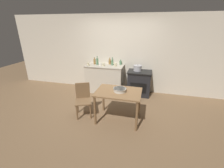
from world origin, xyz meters
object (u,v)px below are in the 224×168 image
bottle_center_left (110,62)px  chair (83,99)px  bottle_far_left (121,63)px  mixing_bowl_large (120,90)px  bottle_center (95,62)px  cup_center_right (115,65)px  cup_far_right (104,65)px  stock_pot (138,68)px  cup_right (88,64)px  bottle_mid_left (97,61)px  flour_sack (133,95)px  stove (139,83)px  work_table (118,96)px  bottle_left (112,62)px  cup_mid_right (100,64)px

bottle_center_left → chair: bearing=-97.5°
chair → bottle_far_left: 1.97m
mixing_bowl_large → bottle_center: bearing=126.8°
bottle_center_left → cup_center_right: bottle_center_left is taller
mixing_bowl_large → bottle_center: (-1.22, 1.63, 0.22)m
cup_center_right → cup_far_right: cup_center_right is taller
stock_pot → cup_right: cup_right is taller
bottle_mid_left → cup_far_right: bottle_mid_left is taller
flour_sack → bottle_center: bottle_center is taller
stove → work_table: 1.66m
bottle_left → bottle_mid_left: bottle_mid_left is taller
work_table → cup_right: 1.96m
mixing_bowl_large → cup_center_right: bearing=106.8°
bottle_center_left → cup_far_right: size_ratio=2.32×
flour_sack → bottle_far_left: 1.18m
cup_right → cup_far_right: cup_right is taller
chair → cup_center_right: size_ratio=8.19×
mixing_bowl_large → bottle_far_left: 1.84m
bottle_center_left → stock_pot: bearing=-8.2°
stove → work_table: stove is taller
cup_mid_right → cup_right: 0.40m
cup_far_right → cup_center_right: bearing=9.8°
stove → bottle_center_left: bearing=171.0°
stock_pot → bottle_far_left: (-0.60, 0.17, 0.10)m
stove → cup_mid_right: size_ratio=10.49×
flour_sack → cup_right: (-1.56, 0.22, 0.83)m
bottle_mid_left → mixing_bowl_large: bearing=-55.2°
stock_pot → cup_far_right: bearing=-172.1°
cup_center_right → cup_right: 0.91m
cup_center_right → bottle_mid_left: bearing=174.7°
chair → bottle_left: size_ratio=3.22×
bottle_far_left → bottle_center_left: size_ratio=0.77×
stove → bottle_left: 1.13m
cup_right → stove: bearing=6.7°
stock_pot → cup_center_right: size_ratio=2.60×
stock_pot → cup_center_right: cup_center_right is taller
flour_sack → cup_right: 1.78m
stove → work_table: size_ratio=0.77×
bottle_mid_left → cup_mid_right: (0.13, -0.08, -0.07)m
work_table → cup_center_right: size_ratio=10.26×
work_table → cup_right: cup_right is taller
bottle_far_left → bottle_center: 0.89m
bottle_mid_left → bottle_center: size_ratio=1.22×
stove → cup_mid_right: (-1.32, -0.08, 0.57)m
flour_sack → stock_pot: stock_pot is taller
bottle_mid_left → cup_right: bottle_mid_left is taller
cup_center_right → cup_right: size_ratio=1.01×
stock_pot → cup_center_right: 0.73m
cup_center_right → cup_mid_right: cup_center_right is taller
bottle_mid_left → flour_sack: bearing=-18.1°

